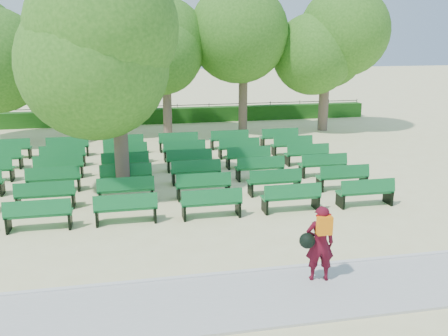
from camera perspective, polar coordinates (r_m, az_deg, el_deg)
name	(u,v)px	position (r m, az deg, el deg)	size (l,w,h in m)	color
ground	(196,192)	(17.35, -3.25, -2.79)	(120.00, 120.00, 0.00)	beige
paving	(248,300)	(10.67, 2.81, -14.79)	(30.00, 2.20, 0.06)	#B5B5B0
curb	(236,273)	(11.64, 1.38, -11.94)	(30.00, 0.12, 0.10)	silver
hedge	(162,116)	(30.82, -7.12, 5.95)	(26.00, 0.70, 0.90)	#1A4C13
fence	(162,122)	(31.29, -7.15, 5.25)	(26.00, 0.10, 1.02)	black
tree_line	(168,136)	(26.98, -6.39, 3.67)	(21.80, 6.80, 7.04)	#39731E
bench_array	(159,176)	(19.09, -7.43, -0.92)	(1.83, 0.61, 1.15)	#12682E
tree_among	(116,50)	(17.09, -12.25, 13.04)	(5.01, 5.01, 7.09)	brown
person	(319,242)	(11.16, 10.81, -8.36)	(0.84, 0.53, 1.72)	#4D0B19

